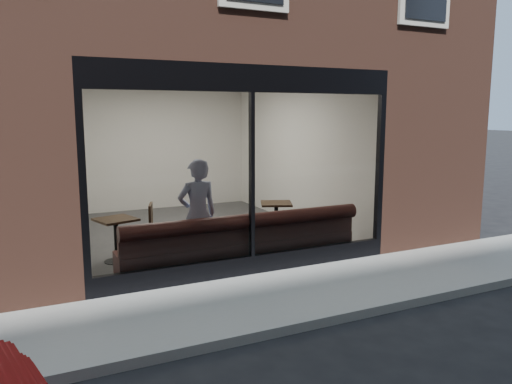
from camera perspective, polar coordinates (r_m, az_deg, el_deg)
name	(u,v)px	position (r m, az deg, el deg)	size (l,w,h in m)	color
ground	(325,323)	(6.25, 7.89, -14.62)	(120.00, 120.00, 0.00)	black
sidewalk_near	(285,295)	(7.04, 3.28, -11.73)	(40.00, 2.00, 0.01)	gray
kerb_near	(327,320)	(6.19, 8.16, -14.27)	(40.00, 0.10, 0.12)	gray
host_building_pier_right	(281,144)	(14.55, 2.84, 5.50)	(2.50, 12.00, 3.20)	brown
host_building_backfill	(129,142)	(16.09, -14.34, 5.57)	(5.00, 6.00, 3.20)	brown
cafe_floor	(192,233)	(10.55, -7.37, -4.62)	(6.00, 6.00, 0.00)	#2D2D30
cafe_ceiling	(188,78)	(10.28, -7.74, 12.82)	(6.00, 6.00, 0.00)	white
cafe_wall_back	(153,148)	(13.16, -11.68, 4.95)	(5.00, 5.00, 0.00)	silver
cafe_wall_left	(60,162)	(9.81, -21.51, 3.16)	(6.00, 6.00, 0.00)	silver
cafe_wall_right	(295,153)	(11.32, 4.53, 4.47)	(6.00, 6.00, 0.00)	silver
storefront_kick	(252,265)	(7.87, -0.47, -8.32)	(5.00, 0.10, 0.30)	black
storefront_header	(252,78)	(7.53, -0.50, 12.86)	(5.00, 0.10, 0.40)	black
storefront_mullion	(252,176)	(7.57, -0.48, 1.84)	(0.06, 0.10, 2.50)	black
storefront_glass	(253,176)	(7.54, -0.39, 1.82)	(4.80, 4.80, 0.00)	white
banquette	(241,254)	(8.20, -1.68, -7.06)	(4.00, 0.55, 0.45)	#3A1516
person	(198,215)	(8.02, -6.69, -2.58)	(0.65, 0.43, 1.78)	#929DC4
cafe_table_left	(116,220)	(8.64, -15.75, -3.05)	(0.59, 0.59, 0.04)	black
cafe_table_right	(276,204)	(9.77, 2.33, -1.33)	(0.59, 0.59, 0.04)	black
cafe_chair_left	(141,244)	(8.93, -13.05, -5.84)	(0.47, 0.47, 0.04)	black
wall_poster	(63,161)	(9.68, -21.23, 3.36)	(0.02, 0.63, 0.84)	white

